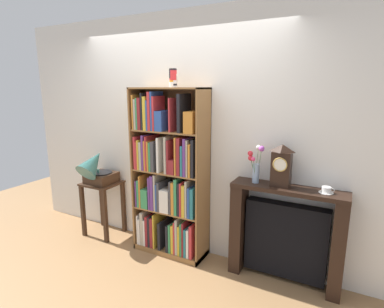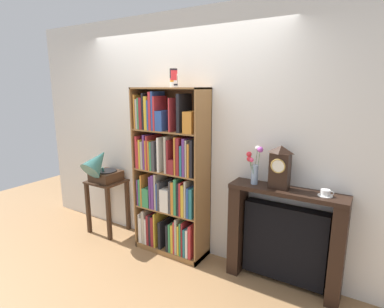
# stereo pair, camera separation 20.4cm
# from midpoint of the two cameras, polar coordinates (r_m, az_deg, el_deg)

# --- Properties ---
(ground_plane) EXTENTS (7.82, 6.40, 0.02)m
(ground_plane) POSITION_cam_midpoint_polar(r_m,az_deg,el_deg) (3.76, -2.71, -18.01)
(ground_plane) COLOR #997047
(wall_back) EXTENTS (4.82, 0.08, 2.69)m
(wall_back) POSITION_cam_midpoint_polar(r_m,az_deg,el_deg) (3.44, 1.48, 3.25)
(wall_back) COLOR silver
(wall_back) RESTS_ON ground
(bookshelf) EXTENTS (0.85, 0.34, 1.89)m
(bookshelf) POSITION_cam_midpoint_polar(r_m,az_deg,el_deg) (3.45, -2.55, -5.14)
(bookshelf) COLOR olive
(bookshelf) RESTS_ON ground
(cup_stack) EXTENTS (0.08, 0.08, 0.19)m
(cup_stack) POSITION_cam_midpoint_polar(r_m,az_deg,el_deg) (3.24, -1.59, 14.03)
(cup_stack) COLOR white
(cup_stack) RESTS_ON bookshelf
(side_table_left) EXTENTS (0.44, 0.40, 0.70)m
(side_table_left) POSITION_cam_midpoint_polar(r_m,az_deg,el_deg) (4.16, -14.18, -7.65)
(side_table_left) COLOR #382316
(side_table_left) RESTS_ON ground
(gramophone) EXTENTS (0.33, 0.50, 0.49)m
(gramophone) POSITION_cam_midpoint_polar(r_m,az_deg,el_deg) (3.99, -15.30, -2.36)
(gramophone) COLOR #382316
(gramophone) RESTS_ON side_table_left
(fireplace_mantel) EXTENTS (1.06, 0.27, 0.98)m
(fireplace_mantel) POSITION_cam_midpoint_polar(r_m,az_deg,el_deg) (3.17, 18.69, -14.69)
(fireplace_mantel) COLOR black
(fireplace_mantel) RESTS_ON ground
(mantel_clock) EXTENTS (0.17, 0.14, 0.40)m
(mantel_clock) POSITION_cam_midpoint_polar(r_m,az_deg,el_deg) (2.92, 18.07, -2.35)
(mantel_clock) COLOR black
(mantel_clock) RESTS_ON fireplace_mantel
(flower_vase) EXTENTS (0.16, 0.16, 0.37)m
(flower_vase) POSITION_cam_midpoint_polar(r_m,az_deg,el_deg) (2.99, 13.51, -2.18)
(flower_vase) COLOR #99B2D1
(flower_vase) RESTS_ON fireplace_mantel
(teacup_with_saucer) EXTENTS (0.13, 0.12, 0.06)m
(teacup_with_saucer) POSITION_cam_midpoint_polar(r_m,az_deg,el_deg) (2.91, 25.56, -6.66)
(teacup_with_saucer) COLOR white
(teacup_with_saucer) RESTS_ON fireplace_mantel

